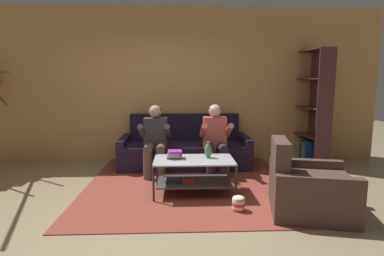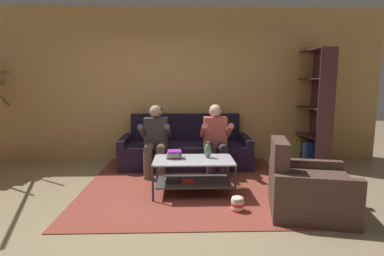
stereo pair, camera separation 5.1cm
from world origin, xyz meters
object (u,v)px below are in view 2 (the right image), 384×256
person_seated_left (156,137)px  vase (208,150)px  bookshelf (310,122)px  popcorn_tub (238,204)px  couch (186,149)px  person_seated_right (216,137)px  coffee_table (193,171)px  book_stack (174,154)px  armchair (307,190)px

person_seated_left → vase: 1.13m
person_seated_left → bookshelf: size_ratio=0.54×
popcorn_tub → couch: bearing=106.4°
person_seated_right → coffee_table: size_ratio=1.07×
person_seated_right → book_stack: bearing=-128.7°
person_seated_left → armchair: 2.46m
armchair → popcorn_tub: size_ratio=5.57×
person_seated_left → vase: person_seated_left is taller
person_seated_left → armchair: size_ratio=1.10×
vase → popcorn_tub: vase is taller
person_seated_right → couch: bearing=133.1°
couch → vase: (0.30, -1.33, 0.28)m
couch → person_seated_right: person_seated_right is taller
bookshelf → popcorn_tub: 2.97m
coffee_table → popcorn_tub: coffee_table is taller
book_stack → popcorn_tub: 1.10m
coffee_table → bookshelf: size_ratio=0.51×
coffee_table → armchair: (1.29, -0.67, -0.04)m
bookshelf → person_seated_right: bearing=-157.6°
armchair → coffee_table: bearing=152.7°
person_seated_left → coffee_table: bearing=-56.8°
person_seated_left → book_stack: size_ratio=5.51×
coffee_table → vase: bearing=22.1°
armchair → vase: bearing=145.3°
book_stack → armchair: (1.54, -0.73, -0.25)m
coffee_table → vase: 0.35m
person_seated_right → coffee_table: person_seated_right is taller
coffee_table → armchair: 1.45m
couch → bookshelf: size_ratio=1.09×
couch → bookshelf: bearing=6.0°
bookshelf → couch: bearing=-174.0°
couch → armchair: (1.38, -2.08, -0.02)m
couch → person_seated_left: size_ratio=2.01×
armchair → person_seated_right: bearing=119.6°
book_stack → person_seated_left: bearing=111.7°
person_seated_right → coffee_table: 1.03m
coffee_table → popcorn_tub: bearing=-50.0°
armchair → popcorn_tub: (-0.79, 0.07, -0.19)m
armchair → book_stack: bearing=154.6°
vase → couch: bearing=102.5°
bookshelf → armchair: bearing=-113.3°
person_seated_left → book_stack: 0.89m
couch → popcorn_tub: bearing=-73.6°
person_seated_right → popcorn_tub: person_seated_right is taller
person_seated_right → bookshelf: 2.05m
book_stack → bookshelf: bearing=32.1°
book_stack → popcorn_tub: book_stack is taller
couch → person_seated_left: bearing=-133.0°
vase → book_stack: size_ratio=1.08×
person_seated_left → coffee_table: 1.10m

